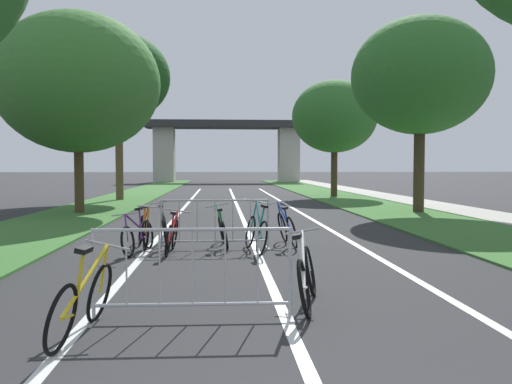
# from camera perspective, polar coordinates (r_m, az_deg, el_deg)

# --- Properties ---
(grass_verge_left) EXTENTS (3.36, 66.98, 0.05)m
(grass_verge_left) POSITION_cam_1_polar(r_m,az_deg,el_deg) (29.87, -13.53, -0.57)
(grass_verge_left) COLOR #386B2D
(grass_verge_left) RESTS_ON ground
(grass_verge_right) EXTENTS (3.36, 66.98, 0.05)m
(grass_verge_right) POSITION_cam_1_polar(r_m,az_deg,el_deg) (30.15, 8.62, -0.49)
(grass_verge_right) COLOR #386B2D
(grass_verge_right) RESTS_ON ground
(sidewalk_path_right) EXTENTS (2.05, 66.98, 0.08)m
(sidewalk_path_right) POSITION_cam_1_polar(r_m,az_deg,el_deg) (30.85, 13.52, -0.44)
(sidewalk_path_right) COLOR #ADA89E
(sidewalk_path_right) RESTS_ON ground
(lane_stripe_center) EXTENTS (0.14, 38.75, 0.01)m
(lane_stripe_center) POSITION_cam_1_polar(r_m,az_deg,el_deg) (21.45, -1.86, -1.85)
(lane_stripe_center) COLOR silver
(lane_stripe_center) RESTS_ON ground
(lane_stripe_right_lane) EXTENTS (0.14, 38.75, 0.01)m
(lane_stripe_right_lane) POSITION_cam_1_polar(r_m,az_deg,el_deg) (21.65, 4.10, -1.81)
(lane_stripe_right_lane) COLOR silver
(lane_stripe_right_lane) RESTS_ON ground
(lane_stripe_left_lane) EXTENTS (0.14, 38.75, 0.01)m
(lane_stripe_left_lane) POSITION_cam_1_polar(r_m,az_deg,el_deg) (21.49, -7.86, -1.87)
(lane_stripe_left_lane) COLOR silver
(lane_stripe_left_lane) RESTS_ON ground
(overpass_bridge) EXTENTS (17.25, 3.98, 6.52)m
(overpass_bridge) POSITION_cam_1_polar(r_m,az_deg,el_deg) (57.41, -3.12, 5.45)
(overpass_bridge) COLOR #2D2D30
(overpass_bridge) RESTS_ON ground
(tree_left_maple_mid) EXTENTS (5.89, 5.89, 7.23)m
(tree_left_maple_mid) POSITION_cam_1_polar(r_m,az_deg,el_deg) (20.60, -18.52, 10.97)
(tree_left_maple_mid) COLOR #4C3823
(tree_left_maple_mid) RESTS_ON ground
(tree_left_pine_near) EXTENTS (5.13, 5.13, 8.36)m
(tree_left_pine_near) POSITION_cam_1_polar(r_m,az_deg,el_deg) (28.00, -14.49, 11.79)
(tree_left_pine_near) COLOR brown
(tree_left_pine_near) RESTS_ON ground
(tree_right_oak_near) EXTENTS (5.01, 5.01, 7.15)m
(tree_right_oak_near) POSITION_cam_1_polar(r_m,az_deg,el_deg) (20.78, 17.14, 11.72)
(tree_right_oak_near) COLOR #3D2D1E
(tree_right_oak_near) RESTS_ON ground
(tree_right_cypress_far) EXTENTS (4.74, 4.74, 6.52)m
(tree_right_cypress_far) POSITION_cam_1_polar(r_m,az_deg,el_deg) (30.33, 8.38, 7.97)
(tree_right_cypress_far) COLOR #3D2D1E
(tree_right_cypress_far) RESTS_ON ground
(crowd_barrier_nearest) EXTENTS (2.27, 0.47, 1.05)m
(crowd_barrier_nearest) POSITION_cam_1_polar(r_m,az_deg,el_deg) (6.12, -6.79, -8.76)
(crowd_barrier_nearest) COLOR #ADADB2
(crowd_barrier_nearest) RESTS_ON ground
(crowd_barrier_second) EXTENTS (2.27, 0.47, 1.05)m
(crowd_barrier_second) POSITION_cam_1_polar(r_m,az_deg,el_deg) (11.15, -4.40, -3.51)
(crowd_barrier_second) COLOR #ADADB2
(crowd_barrier_second) RESTS_ON ground
(bicycle_black_0) EXTENTS (0.53, 1.69, 0.98)m
(bicycle_black_0) POSITION_cam_1_polar(r_m,az_deg,el_deg) (11.67, -9.67, -4.02)
(bicycle_black_0) COLOR black
(bicycle_black_0) RESTS_ON ground
(bicycle_blue_1) EXTENTS (0.57, 1.66, 0.98)m
(bicycle_blue_1) POSITION_cam_1_polar(r_m,az_deg,el_deg) (11.70, 3.30, -3.87)
(bicycle_blue_1) COLOR black
(bicycle_blue_1) RESTS_ON ground
(bicycle_orange_2) EXTENTS (0.66, 1.64, 0.95)m
(bicycle_orange_2) POSITION_cam_1_polar(r_m,az_deg,el_deg) (11.68, -11.89, -4.04)
(bicycle_orange_2) COLOR black
(bicycle_orange_2) RESTS_ON ground
(bicycle_yellow_3) EXTENTS (0.60, 1.71, 0.97)m
(bicycle_yellow_3) POSITION_cam_1_polar(r_m,az_deg,el_deg) (5.79, -18.00, -10.96)
(bicycle_yellow_3) COLOR black
(bicycle_yellow_3) RESTS_ON ground
(bicycle_red_4) EXTENTS (0.51, 1.59, 0.86)m
(bicycle_red_4) POSITION_cam_1_polar(r_m,az_deg,el_deg) (10.83, -8.95, -4.59)
(bicycle_red_4) COLOR black
(bicycle_red_4) RESTS_ON ground
(bicycle_teal_5) EXTENTS (0.55, 1.74, 1.05)m
(bicycle_teal_5) POSITION_cam_1_polar(r_m,az_deg,el_deg) (10.84, 0.04, -4.35)
(bicycle_teal_5) COLOR black
(bicycle_teal_5) RESTS_ON ground
(bicycle_green_6) EXTENTS (0.54, 1.64, 0.92)m
(bicycle_green_6) POSITION_cam_1_polar(r_m,az_deg,el_deg) (11.62, -3.58, -4.10)
(bicycle_green_6) COLOR black
(bicycle_green_6) RESTS_ON ground
(bicycle_purple_7) EXTENTS (0.68, 1.68, 0.90)m
(bicycle_purple_7) POSITION_cam_1_polar(r_m,az_deg,el_deg) (10.94, -12.50, -4.59)
(bicycle_purple_7) COLOR black
(bicycle_purple_7) RESTS_ON ground
(bicycle_white_8) EXTENTS (0.57, 1.75, 0.94)m
(bicycle_white_8) POSITION_cam_1_polar(r_m,az_deg,el_deg) (6.70, 5.44, -8.96)
(bicycle_white_8) COLOR black
(bicycle_white_8) RESTS_ON ground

